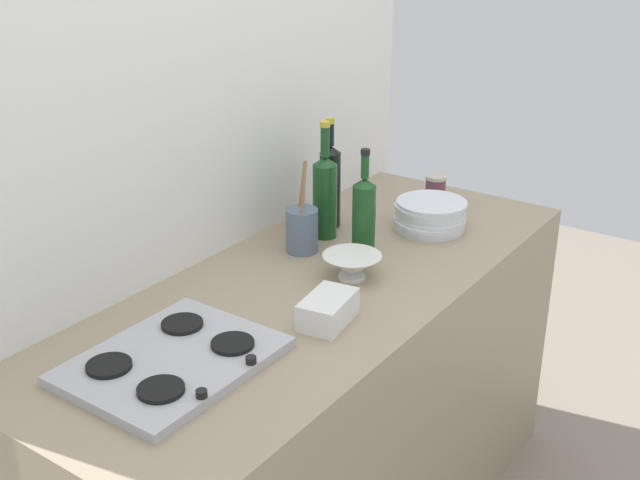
{
  "coord_description": "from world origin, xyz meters",
  "views": [
    {
      "loc": [
        -1.58,
        -1.11,
        1.85
      ],
      "look_at": [
        0.0,
        0.0,
        1.02
      ],
      "focal_mm": 44.64,
      "sensor_mm": 36.0,
      "label": 1
    }
  ],
  "objects_px": {
    "wine_bottle_mid_right": "(363,214)",
    "wine_bottle_mid_left": "(325,194)",
    "stovetop_hob": "(173,360)",
    "utensil_crock": "(302,229)",
    "mixing_bowl": "(352,265)",
    "plate_stack": "(430,215)",
    "butter_dish": "(328,310)",
    "condiment_jar_front": "(435,189)",
    "wine_bottle_leftmost": "(330,184)"
  },
  "relations": [
    {
      "from": "stovetop_hob",
      "to": "mixing_bowl",
      "type": "relative_size",
      "value": 2.75
    },
    {
      "from": "wine_bottle_leftmost",
      "to": "stovetop_hob",
      "type": "bearing_deg",
      "value": -168.16
    },
    {
      "from": "wine_bottle_leftmost",
      "to": "butter_dish",
      "type": "relative_size",
      "value": 2.16
    },
    {
      "from": "stovetop_hob",
      "to": "wine_bottle_leftmost",
      "type": "bearing_deg",
      "value": 11.84
    },
    {
      "from": "stovetop_hob",
      "to": "butter_dish",
      "type": "relative_size",
      "value": 2.78
    },
    {
      "from": "wine_bottle_mid_left",
      "to": "wine_bottle_mid_right",
      "type": "height_order",
      "value": "wine_bottle_mid_left"
    },
    {
      "from": "stovetop_hob",
      "to": "condiment_jar_front",
      "type": "xyz_separation_m",
      "value": [
        1.25,
        0.01,
        0.04
      ]
    },
    {
      "from": "utensil_crock",
      "to": "wine_bottle_mid_right",
      "type": "bearing_deg",
      "value": -61.17
    },
    {
      "from": "wine_bottle_mid_right",
      "to": "utensil_crock",
      "type": "xyz_separation_m",
      "value": [
        -0.09,
        0.15,
        -0.05
      ]
    },
    {
      "from": "plate_stack",
      "to": "utensil_crock",
      "type": "distance_m",
      "value": 0.43
    },
    {
      "from": "wine_bottle_leftmost",
      "to": "wine_bottle_mid_right",
      "type": "relative_size",
      "value": 1.1
    },
    {
      "from": "wine_bottle_mid_left",
      "to": "mixing_bowl",
      "type": "xyz_separation_m",
      "value": [
        -0.2,
        -0.23,
        -0.1
      ]
    },
    {
      "from": "wine_bottle_leftmost",
      "to": "mixing_bowl",
      "type": "distance_m",
      "value": 0.4
    },
    {
      "from": "wine_bottle_mid_left",
      "to": "butter_dish",
      "type": "bearing_deg",
      "value": -144.37
    },
    {
      "from": "wine_bottle_mid_right",
      "to": "mixing_bowl",
      "type": "bearing_deg",
      "value": -157.42
    },
    {
      "from": "butter_dish",
      "to": "condiment_jar_front",
      "type": "xyz_separation_m",
      "value": [
        0.89,
        0.17,
        0.02
      ]
    },
    {
      "from": "plate_stack",
      "to": "wine_bottle_mid_left",
      "type": "xyz_separation_m",
      "value": [
        -0.23,
        0.24,
        0.09
      ]
    },
    {
      "from": "wine_bottle_leftmost",
      "to": "wine_bottle_mid_right",
      "type": "height_order",
      "value": "wine_bottle_leftmost"
    },
    {
      "from": "plate_stack",
      "to": "butter_dish",
      "type": "height_order",
      "value": "plate_stack"
    },
    {
      "from": "wine_bottle_mid_left",
      "to": "condiment_jar_front",
      "type": "xyz_separation_m",
      "value": [
        0.45,
        -0.14,
        -0.09
      ]
    },
    {
      "from": "plate_stack",
      "to": "utensil_crock",
      "type": "relative_size",
      "value": 0.79
    },
    {
      "from": "wine_bottle_mid_left",
      "to": "butter_dish",
      "type": "height_order",
      "value": "wine_bottle_mid_left"
    },
    {
      "from": "plate_stack",
      "to": "condiment_jar_front",
      "type": "height_order",
      "value": "condiment_jar_front"
    },
    {
      "from": "wine_bottle_leftmost",
      "to": "wine_bottle_mid_left",
      "type": "relative_size",
      "value": 0.96
    },
    {
      "from": "plate_stack",
      "to": "butter_dish",
      "type": "bearing_deg",
      "value": -173.36
    },
    {
      "from": "plate_stack",
      "to": "butter_dish",
      "type": "xyz_separation_m",
      "value": [
        -0.67,
        -0.08,
        -0.01
      ]
    },
    {
      "from": "stovetop_hob",
      "to": "wine_bottle_mid_left",
      "type": "bearing_deg",
      "value": 10.46
    },
    {
      "from": "stovetop_hob",
      "to": "mixing_bowl",
      "type": "distance_m",
      "value": 0.61
    },
    {
      "from": "plate_stack",
      "to": "mixing_bowl",
      "type": "relative_size",
      "value": 1.39
    },
    {
      "from": "butter_dish",
      "to": "utensil_crock",
      "type": "relative_size",
      "value": 0.56
    },
    {
      "from": "mixing_bowl",
      "to": "utensil_crock",
      "type": "relative_size",
      "value": 0.57
    },
    {
      "from": "utensil_crock",
      "to": "condiment_jar_front",
      "type": "relative_size",
      "value": 2.88
    },
    {
      "from": "wine_bottle_leftmost",
      "to": "mixing_bowl",
      "type": "xyz_separation_m",
      "value": [
        -0.28,
        -0.27,
        -0.1
      ]
    },
    {
      "from": "mixing_bowl",
      "to": "utensil_crock",
      "type": "height_order",
      "value": "utensil_crock"
    },
    {
      "from": "stovetop_hob",
      "to": "butter_dish",
      "type": "height_order",
      "value": "butter_dish"
    },
    {
      "from": "mixing_bowl",
      "to": "utensil_crock",
      "type": "distance_m",
      "value": 0.23
    },
    {
      "from": "wine_bottle_mid_right",
      "to": "wine_bottle_mid_left",
      "type": "bearing_deg",
      "value": 74.72
    },
    {
      "from": "plate_stack",
      "to": "mixing_bowl",
      "type": "distance_m",
      "value": 0.43
    },
    {
      "from": "stovetop_hob",
      "to": "utensil_crock",
      "type": "xyz_separation_m",
      "value": [
        0.67,
        0.14,
        0.06
      ]
    },
    {
      "from": "plate_stack",
      "to": "wine_bottle_leftmost",
      "type": "distance_m",
      "value": 0.33
    },
    {
      "from": "plate_stack",
      "to": "wine_bottle_mid_left",
      "type": "height_order",
      "value": "wine_bottle_mid_left"
    },
    {
      "from": "wine_bottle_mid_right",
      "to": "mixing_bowl",
      "type": "height_order",
      "value": "wine_bottle_mid_right"
    },
    {
      "from": "wine_bottle_mid_left",
      "to": "utensil_crock",
      "type": "bearing_deg",
      "value": -175.92
    },
    {
      "from": "stovetop_hob",
      "to": "plate_stack",
      "type": "bearing_deg",
      "value": -4.91
    },
    {
      "from": "plate_stack",
      "to": "wine_bottle_mid_right",
      "type": "distance_m",
      "value": 0.3
    },
    {
      "from": "wine_bottle_mid_right",
      "to": "condiment_jar_front",
      "type": "bearing_deg",
      "value": 2.56
    },
    {
      "from": "butter_dish",
      "to": "plate_stack",
      "type": "bearing_deg",
      "value": 6.64
    },
    {
      "from": "mixing_bowl",
      "to": "plate_stack",
      "type": "bearing_deg",
      "value": -1.05
    },
    {
      "from": "stovetop_hob",
      "to": "wine_bottle_mid_right",
      "type": "xyz_separation_m",
      "value": [
        0.75,
        -0.02,
        0.11
      ]
    },
    {
      "from": "butter_dish",
      "to": "condiment_jar_front",
      "type": "height_order",
      "value": "condiment_jar_front"
    }
  ]
}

